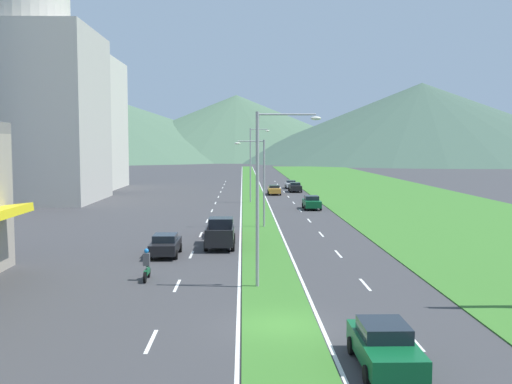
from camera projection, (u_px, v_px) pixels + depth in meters
name	position (u px, v px, depth m)	size (l,w,h in m)	color
ground_plane	(280.00, 326.00, 24.89)	(600.00, 600.00, 0.00)	#38383A
grass_median	(254.00, 198.00, 84.69)	(3.20, 240.00, 0.06)	#387028
grass_verge_right	(397.00, 197.00, 85.14)	(24.00, 240.00, 0.06)	#387028
lane_dash_left_2	(151.00, 341.00, 22.95)	(0.16, 2.80, 0.01)	silver
lane_dash_left_3	(177.00, 286.00, 32.01)	(0.16, 2.80, 0.01)	silver
lane_dash_left_4	(192.00, 255.00, 41.06)	(0.16, 2.80, 0.01)	silver
lane_dash_left_5	(201.00, 235.00, 50.11)	(0.16, 2.80, 0.01)	silver
lane_dash_left_6	(207.00, 221.00, 59.16)	(0.16, 2.80, 0.01)	silver
lane_dash_left_7	(212.00, 211.00, 68.21)	(0.16, 2.80, 0.01)	silver
lane_dash_left_8	(216.00, 203.00, 77.26)	(0.16, 2.80, 0.01)	silver
lane_dash_left_9	(218.00, 197.00, 86.32)	(0.16, 2.80, 0.01)	silver
lane_dash_left_10	(221.00, 192.00, 95.37)	(0.16, 2.80, 0.01)	silver
lane_dash_left_11	(223.00, 188.00, 104.42)	(0.16, 2.80, 0.01)	silver
lane_dash_left_12	(224.00, 184.00, 113.47)	(0.16, 2.80, 0.01)	silver
lane_dash_left_13	(226.00, 181.00, 122.52)	(0.16, 2.80, 0.01)	silver
lane_dash_right_2	(413.00, 339.00, 23.18)	(0.16, 2.80, 0.01)	silver
lane_dash_right_3	(365.00, 285.00, 32.23)	(0.16, 2.80, 0.01)	silver
lane_dash_right_4	(338.00, 254.00, 41.28)	(0.16, 2.80, 0.01)	silver
lane_dash_right_5	(321.00, 234.00, 50.34)	(0.16, 2.80, 0.01)	silver
lane_dash_right_6	(309.00, 221.00, 59.39)	(0.16, 2.80, 0.01)	silver
lane_dash_right_7	(300.00, 210.00, 68.44)	(0.16, 2.80, 0.01)	silver
lane_dash_right_8	(294.00, 203.00, 77.49)	(0.16, 2.80, 0.01)	silver
lane_dash_right_9	(288.00, 197.00, 86.54)	(0.16, 2.80, 0.01)	silver
lane_dash_right_10	(284.00, 192.00, 95.60)	(0.16, 2.80, 0.01)	silver
lane_dash_right_11	(280.00, 188.00, 104.65)	(0.16, 2.80, 0.01)	silver
lane_dash_right_12	(277.00, 184.00, 113.70)	(0.16, 2.80, 0.01)	silver
lane_dash_right_13	(275.00, 181.00, 122.75)	(0.16, 2.80, 0.01)	silver
edge_line_median_left	(241.00, 198.00, 84.65)	(0.16, 240.00, 0.01)	silver
edge_line_median_right	(266.00, 198.00, 84.73)	(0.16, 240.00, 0.01)	silver
domed_building	(30.00, 93.00, 78.75)	(17.43, 17.43, 34.92)	#B7B2A8
midrise_colored	(76.00, 125.00, 103.06)	(15.10, 15.10, 22.11)	beige
hill_far_left	(77.00, 123.00, 315.57)	(227.80, 227.80, 37.56)	#47664C
hill_far_center	(236.00, 127.00, 316.23)	(166.06, 166.06, 33.83)	#47664C
hill_far_right	(421.00, 122.00, 270.89)	(178.37, 178.37, 35.56)	#3D5647
street_lamp_near	(265.00, 186.00, 31.26)	(3.42, 0.28, 9.32)	#99999E
street_lamp_mid	(260.00, 176.00, 54.32)	(2.80, 0.46, 8.05)	#99999E
street_lamp_far	(252.00, 161.00, 77.29)	(2.59, 0.28, 9.70)	#99999E
car_0	(384.00, 345.00, 20.18)	(1.97, 4.49, 1.54)	#0C5128
car_1	(291.00, 184.00, 102.86)	(1.88, 4.17, 1.40)	silver
car_2	(295.00, 187.00, 95.36)	(1.98, 4.70, 1.51)	black
car_3	(312.00, 202.00, 69.79)	(1.99, 4.38, 1.58)	#0C5128
car_4	(221.00, 227.00, 49.66)	(1.89, 4.68, 1.41)	maroon
car_5	(274.00, 190.00, 90.21)	(1.92, 4.76, 1.44)	#C6842D
car_6	(165.00, 245.00, 40.56)	(1.92, 4.35, 1.51)	black
pickup_truck_0	(220.00, 233.00, 44.26)	(2.18, 5.40, 2.00)	black
motorcycle_rider	(147.00, 267.00, 33.26)	(0.36, 2.00, 1.80)	black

